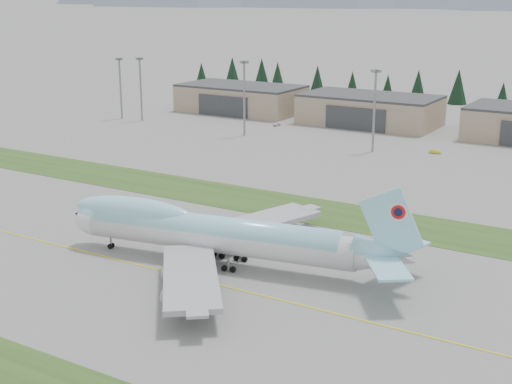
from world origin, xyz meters
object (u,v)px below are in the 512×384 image
Objects in this scene: hangar_left at (241,98)px; service_vehicle_b at (435,153)px; service_vehicle_a at (277,126)px; hangar_center at (370,110)px; boeing_747_freighter at (215,233)px.

hangar_left is 96.84m from service_vehicle_b.
hangar_left is 13.48× the size of service_vehicle_a.
service_vehicle_b is at bearing -8.36° from service_vehicle_a.
service_vehicle_b is at bearing -44.50° from hangar_center.
boeing_747_freighter reaches higher than hangar_left.
service_vehicle_b is at bearing -21.00° from hangar_left.
service_vehicle_a is at bearing 68.05° from service_vehicle_b.
service_vehicle_a is at bearing 105.09° from boeing_747_freighter.
boeing_747_freighter is at bearing -59.94° from service_vehicle_a.
boeing_747_freighter is 145.25m from hangar_center.
hangar_center is at bearing 37.10° from service_vehicle_b.
service_vehicle_b is (90.27, -34.66, -5.39)m from hangar_left.
boeing_747_freighter reaches higher than hangar_center.
hangar_center is 49.74m from service_vehicle_b.
service_vehicle_a is (27.57, -19.54, -5.39)m from hangar_left.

